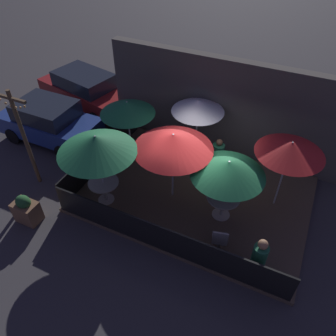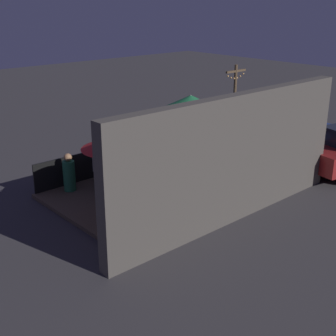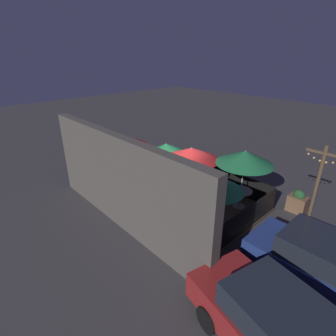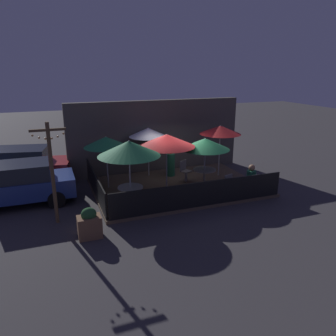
{
  "view_description": "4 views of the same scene",
  "coord_description": "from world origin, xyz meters",
  "px_view_note": "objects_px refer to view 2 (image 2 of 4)",
  "views": [
    {
      "loc": [
        2.36,
        -7.02,
        7.69
      ],
      "look_at": [
        -0.75,
        -0.44,
        1.24
      ],
      "focal_mm": 35.0,
      "sensor_mm": 36.0,
      "label": 1
    },
    {
      "loc": [
        9.22,
        10.3,
        5.83
      ],
      "look_at": [
        0.32,
        0.36,
        0.97
      ],
      "focal_mm": 50.0,
      "sensor_mm": 36.0,
      "label": 2
    },
    {
      "loc": [
        -7.25,
        7.03,
        5.98
      ],
      "look_at": [
        0.52,
        -0.17,
        1.31
      ],
      "focal_mm": 28.0,
      "sensor_mm": 36.0,
      "label": 3
    },
    {
      "loc": [
        -5.03,
        -12.35,
        5.0
      ],
      "look_at": [
        -0.41,
        -0.03,
        0.96
      ],
      "focal_mm": 35.0,
      "sensor_mm": 36.0,
      "label": 4
    }
  ],
  "objects_px": {
    "patio_umbrella_5": "(174,118)",
    "patio_umbrella_3": "(116,141)",
    "dining_table_0": "(132,173)",
    "light_post": "(234,102)",
    "planter_box": "(192,135)",
    "patio_umbrella_0": "(130,134)",
    "patio_umbrella_2": "(227,133)",
    "patio_umbrella_1": "(191,102)",
    "parked_car_0": "(293,134)",
    "patio_chair_0": "(100,169)",
    "patron_0": "(193,185)",
    "patron_1": "(69,174)",
    "dining_table_1": "(190,145)",
    "patio_umbrella_4": "(247,118)",
    "patio_chair_1": "(164,181)"
  },
  "relations": [
    {
      "from": "patio_umbrella_4",
      "to": "patron_1",
      "type": "relative_size",
      "value": 1.8
    },
    {
      "from": "patio_umbrella_5",
      "to": "light_post",
      "type": "distance_m",
      "value": 4.57
    },
    {
      "from": "patio_umbrella_3",
      "to": "light_post",
      "type": "distance_m",
      "value": 7.73
    },
    {
      "from": "patio_umbrella_2",
      "to": "parked_car_0",
      "type": "height_order",
      "value": "patio_umbrella_2"
    },
    {
      "from": "patio_umbrella_1",
      "to": "patio_chair_0",
      "type": "relative_size",
      "value": 2.68
    },
    {
      "from": "light_post",
      "to": "parked_car_0",
      "type": "distance_m",
      "value": 2.6
    },
    {
      "from": "patio_umbrella_5",
      "to": "dining_table_0",
      "type": "xyz_separation_m",
      "value": [
        1.66,
        -0.13,
        -1.5
      ]
    },
    {
      "from": "patio_umbrella_2",
      "to": "planter_box",
      "type": "relative_size",
      "value": 2.32
    },
    {
      "from": "dining_table_0",
      "to": "patron_0",
      "type": "xyz_separation_m",
      "value": [
        -0.8,
        1.89,
        -0.06
      ]
    },
    {
      "from": "patio_umbrella_4",
      "to": "planter_box",
      "type": "height_order",
      "value": "patio_umbrella_4"
    },
    {
      "from": "patio_chair_1",
      "to": "patio_umbrella_1",
      "type": "bearing_deg",
      "value": -83.32
    },
    {
      "from": "patio_umbrella_1",
      "to": "light_post",
      "type": "bearing_deg",
      "value": -176.66
    },
    {
      "from": "patio_umbrella_3",
      "to": "patio_umbrella_1",
      "type": "bearing_deg",
      "value": -156.31
    },
    {
      "from": "patio_umbrella_4",
      "to": "parked_car_0",
      "type": "height_order",
      "value": "patio_umbrella_4"
    },
    {
      "from": "patio_umbrella_3",
      "to": "dining_table_0",
      "type": "xyz_separation_m",
      "value": [
        -1.34,
        -1.16,
        -1.55
      ]
    },
    {
      "from": "dining_table_1",
      "to": "parked_car_0",
      "type": "relative_size",
      "value": 0.24
    },
    {
      "from": "patio_chair_0",
      "to": "patio_umbrella_5",
      "type": "bearing_deg",
      "value": 40.39
    },
    {
      "from": "patio_umbrella_3",
      "to": "patio_umbrella_5",
      "type": "xyz_separation_m",
      "value": [
        -3.0,
        -1.03,
        -0.05
      ]
    },
    {
      "from": "patio_umbrella_1",
      "to": "patio_chair_1",
      "type": "height_order",
      "value": "patio_umbrella_1"
    },
    {
      "from": "patio_umbrella_2",
      "to": "patio_umbrella_4",
      "type": "distance_m",
      "value": 2.3
    },
    {
      "from": "patio_umbrella_0",
      "to": "light_post",
      "type": "bearing_deg",
      "value": -169.7
    },
    {
      "from": "patio_umbrella_2",
      "to": "dining_table_0",
      "type": "height_order",
      "value": "patio_umbrella_2"
    },
    {
      "from": "patio_umbrella_5",
      "to": "patron_0",
      "type": "relative_size",
      "value": 1.86
    },
    {
      "from": "patron_1",
      "to": "patio_umbrella_2",
      "type": "bearing_deg",
      "value": 101.0
    },
    {
      "from": "patio_umbrella_2",
      "to": "patio_umbrella_3",
      "type": "height_order",
      "value": "patio_umbrella_3"
    },
    {
      "from": "patio_umbrella_1",
      "to": "parked_car_0",
      "type": "bearing_deg",
      "value": 152.72
    },
    {
      "from": "patio_umbrella_2",
      "to": "light_post",
      "type": "height_order",
      "value": "light_post"
    },
    {
      "from": "dining_table_1",
      "to": "patron_0",
      "type": "height_order",
      "value": "patron_0"
    },
    {
      "from": "dining_table_0",
      "to": "patio_chair_0",
      "type": "relative_size",
      "value": 1.06
    },
    {
      "from": "patio_chair_1",
      "to": "patron_0",
      "type": "height_order",
      "value": "patron_0"
    },
    {
      "from": "patio_umbrella_5",
      "to": "light_post",
      "type": "relative_size",
      "value": 0.7
    },
    {
      "from": "patio_umbrella_1",
      "to": "patio_umbrella_0",
      "type": "bearing_deg",
      "value": 15.35
    },
    {
      "from": "planter_box",
      "to": "light_post",
      "type": "bearing_deg",
      "value": 122.28
    },
    {
      "from": "patio_umbrella_2",
      "to": "patron_1",
      "type": "xyz_separation_m",
      "value": [
        3.15,
        -3.68,
        -1.52
      ]
    },
    {
      "from": "patron_1",
      "to": "parked_car_0",
      "type": "distance_m",
      "value": 8.89
    },
    {
      "from": "dining_table_1",
      "to": "light_post",
      "type": "relative_size",
      "value": 0.27
    },
    {
      "from": "dining_table_0",
      "to": "patio_chair_1",
      "type": "distance_m",
      "value": 1.09
    },
    {
      "from": "patio_chair_1",
      "to": "planter_box",
      "type": "height_order",
      "value": "patio_chair_1"
    },
    {
      "from": "patio_umbrella_5",
      "to": "patio_chair_0",
      "type": "height_order",
      "value": "patio_umbrella_5"
    },
    {
      "from": "patio_umbrella_0",
      "to": "patron_0",
      "type": "height_order",
      "value": "patio_umbrella_0"
    },
    {
      "from": "light_post",
      "to": "planter_box",
      "type": "bearing_deg",
      "value": -57.72
    },
    {
      "from": "dining_table_1",
      "to": "patio_chair_0",
      "type": "distance_m",
      "value": 3.8
    },
    {
      "from": "patio_umbrella_5",
      "to": "planter_box",
      "type": "height_order",
      "value": "patio_umbrella_5"
    },
    {
      "from": "patio_umbrella_5",
      "to": "patio_umbrella_3",
      "type": "bearing_deg",
      "value": 18.93
    },
    {
      "from": "patio_umbrella_1",
      "to": "planter_box",
      "type": "xyz_separation_m",
      "value": [
        -1.69,
        -1.58,
        -1.87
      ]
    },
    {
      "from": "patron_0",
      "to": "dining_table_1",
      "type": "bearing_deg",
      "value": -85.79
    },
    {
      "from": "patio_umbrella_0",
      "to": "light_post",
      "type": "height_order",
      "value": "light_post"
    },
    {
      "from": "patio_chair_0",
      "to": "patron_0",
      "type": "height_order",
      "value": "patron_0"
    },
    {
      "from": "patio_umbrella_3",
      "to": "patio_umbrella_4",
      "type": "height_order",
      "value": "patio_umbrella_3"
    },
    {
      "from": "parked_car_0",
      "to": "patio_umbrella_4",
      "type": "bearing_deg",
      "value": 6.29
    }
  ]
}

